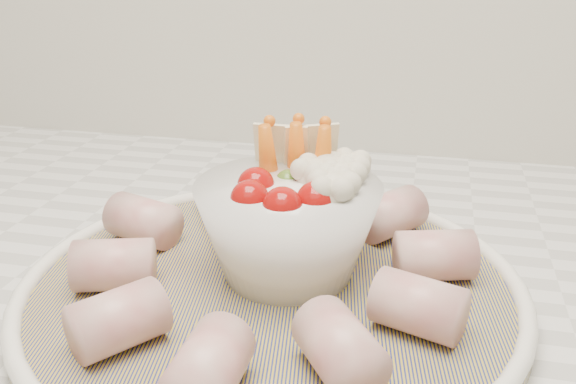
# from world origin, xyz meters

# --- Properties ---
(serving_platter) EXTENTS (0.40, 0.40, 0.02)m
(serving_platter) POSITION_xyz_m (-0.09, 1.41, 0.93)
(serving_platter) COLOR navy
(serving_platter) RESTS_ON kitchen_counter
(veggie_bowl) EXTENTS (0.13, 0.13, 0.10)m
(veggie_bowl) POSITION_xyz_m (-0.08, 1.43, 0.97)
(veggie_bowl) COLOR white
(veggie_bowl) RESTS_ON serving_platter
(cured_meat_rolls) EXTENTS (0.28, 0.28, 0.04)m
(cured_meat_rolls) POSITION_xyz_m (-0.09, 1.41, 0.95)
(cured_meat_rolls) COLOR #BC5657
(cured_meat_rolls) RESTS_ON serving_platter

